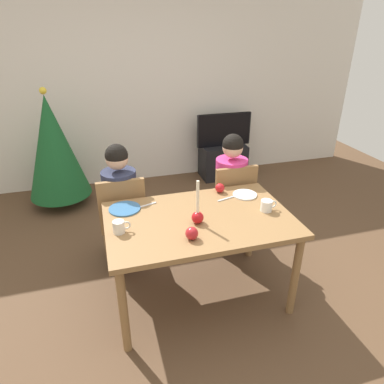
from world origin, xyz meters
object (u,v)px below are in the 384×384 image
christmas_tree (53,147)px  chair_left (123,216)px  mug_left (119,227)px  apple_near_candle (192,233)px  plate_left (125,209)px  apple_by_left_plate (220,188)px  tv_stand (223,161)px  plate_right (245,195)px  dining_table (199,227)px  tv (224,130)px  mug_right (267,206)px  candle_centerpiece (198,215)px  person_left_child (122,208)px  chair_right (231,201)px  person_right_child (230,194)px

christmas_tree → chair_left: bearing=-65.5°
mug_left → apple_near_candle: (0.46, -0.22, -0.00)m
plate_left → apple_by_left_plate: (0.82, 0.08, 0.03)m
plate_left → mug_left: size_ratio=1.97×
tv_stand → plate_right: bearing=-106.0°
dining_table → apple_by_left_plate: 0.49m
plate_left → mug_left: 0.33m
tv → mug_right: 2.40m
tv → candle_centerpiece: 2.62m
person_left_child → tv: size_ratio=1.48×
chair_right → apple_by_left_plate: (-0.22, -0.24, 0.28)m
mug_left → chair_left: bearing=84.4°
chair_left → tv_stand: bearing=46.6°
chair_left → christmas_tree: 1.58m
person_left_child → apple_near_candle: 1.01m
person_left_child → person_right_child: bearing=0.0°
person_right_child → christmas_tree: size_ratio=0.81×
candle_centerpiece → mug_left: bearing=177.2°
plate_left → mug_right: mug_right is taller
chair_left → plate_left: 0.41m
plate_right → mug_left: bearing=-164.9°
person_left_child → mug_right: bearing=-32.6°
person_left_child → plate_left: 0.40m
tv → christmas_tree: (-2.25, -0.27, 0.04)m
apple_near_candle → tv: bearing=64.8°
chair_left → tv: 2.34m
person_right_child → plate_left: person_right_child is taller
plate_right → apple_near_candle: size_ratio=2.31×
dining_table → chair_left: bearing=131.2°
christmas_tree → apple_near_candle: size_ratio=16.25×
plate_left → apple_near_candle: 0.67m
tv → apple_near_candle: 2.83m
mug_right → chair_right: bearing=92.0°
apple_near_candle → person_left_child: bearing=114.0°
mug_left → apple_near_candle: bearing=-25.0°
chair_right → mug_left: (-1.11, -0.65, 0.28)m
mug_left → person_right_child: bearing=31.6°
tv_stand → mug_right: 2.47m
chair_left → chair_right: (1.04, 0.00, 0.00)m
plate_right → mug_right: mug_right is taller
candle_centerpiece → plate_right: (0.52, 0.32, -0.06)m
plate_right → chair_left: bearing=160.5°
tv → apple_near_candle: size_ratio=8.91×
dining_table → apple_near_candle: size_ratio=15.79×
chair_left → plate_left: size_ratio=3.63×
chair_left → chair_right: 1.04m
dining_table → candle_centerpiece: candle_centerpiece is taller
person_right_child → dining_table: bearing=-128.7°
tv_stand → christmas_tree: bearing=-173.2°
chair_left → apple_near_candle: size_ratio=10.15×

